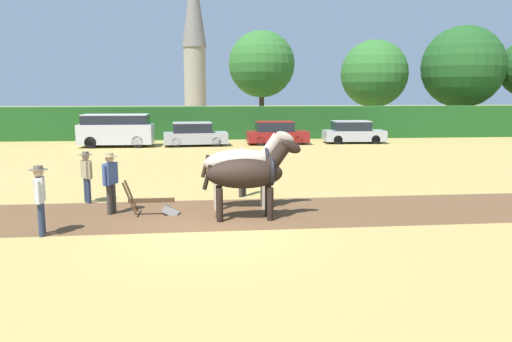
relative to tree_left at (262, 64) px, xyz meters
name	(u,v)px	position (x,y,z in m)	size (l,w,h in m)	color
ground_plane	(211,233)	(-4.73, -31.48, -5.92)	(240.00, 240.00, 0.00)	#A88E4C
plowed_furrow_strip	(88,217)	(-8.25, -29.48, -5.92)	(29.74, 3.79, 0.01)	brown
hedgerow	(208,123)	(-4.73, -5.29, -4.70)	(68.36, 1.99, 2.45)	#1E511E
tree_left	(262,64)	(0.00, 0.00, 0.00)	(5.74, 5.74, 8.81)	#423323
tree_center_left	(374,74)	(10.32, 0.73, -0.75)	(6.04, 6.04, 8.21)	#423323
tree_center	(463,67)	(17.95, -0.58, -0.18)	(7.25, 7.25, 9.37)	#423323
church_spire	(194,35)	(-6.34, 26.22, 5.20)	(3.27, 3.27, 21.26)	gray
draft_horse_lead_left	(248,174)	(-3.67, -30.12, -4.62)	(2.83, 0.90, 2.31)	black
draft_horse_lead_right	(244,163)	(-3.68, -28.75, -4.52)	(2.92, 0.90, 2.45)	#B2A38E
plow	(156,205)	(-6.31, -29.46, -5.61)	(1.57, 0.46, 1.13)	#4C331E
farmer_at_plow	(110,178)	(-7.63, -29.12, -4.84)	(0.46, 0.65, 1.81)	#38332D
farmer_beside_team	(242,168)	(-3.62, -27.05, -4.94)	(0.45, 0.57, 1.69)	#38332D
farmer_onlooker_left	(40,194)	(-8.95, -31.26, -4.88)	(0.44, 0.67, 1.77)	#28334C
farmer_onlooker_right	(86,173)	(-8.69, -27.53, -4.95)	(0.43, 0.56, 1.67)	#28334C
parked_van	(116,130)	(-10.71, -10.50, -4.83)	(4.74, 2.04, 2.12)	#BCBCC1
parked_car_left	(194,135)	(-5.64, -10.50, -5.17)	(4.31, 2.14, 1.57)	#9E9EA8
parked_car_center_left	(276,133)	(-0.06, -9.97, -5.17)	(4.20, 1.88, 1.58)	maroon
parked_car_center	(353,132)	(5.39, -9.71, -5.18)	(4.30, 1.97, 1.56)	#A8A8B2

